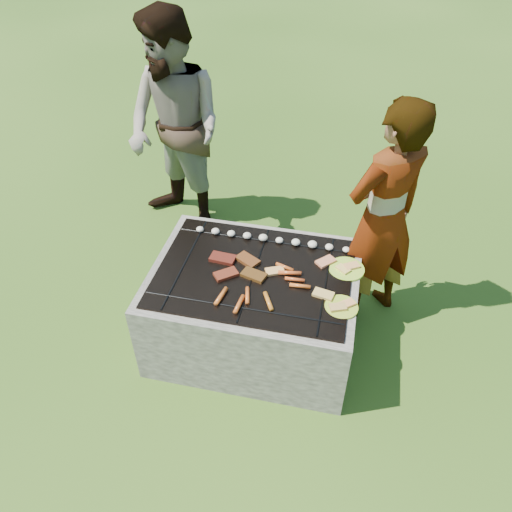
{
  "coord_description": "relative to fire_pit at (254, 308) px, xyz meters",
  "views": [
    {
      "loc": [
        0.52,
        -2.26,
        2.7
      ],
      "look_at": [
        0.0,
        0.05,
        0.7
      ],
      "focal_mm": 35.0,
      "sensor_mm": 36.0,
      "label": 1
    }
  ],
  "objects": [
    {
      "name": "sausages",
      "position": [
        0.1,
        -0.15,
        0.34
      ],
      "size": [
        0.53,
        0.48,
        0.03
      ],
      "color": "#CA6721",
      "rests_on": "fire_pit"
    },
    {
      "name": "cook",
      "position": [
        0.74,
        0.46,
        0.53
      ],
      "size": [
        0.7,
        0.68,
        1.63
      ],
      "primitive_type": "imported",
      "rotation": [
        0.0,
        0.0,
        3.85
      ],
      "color": "gray",
      "rests_on": "ground"
    },
    {
      "name": "bystander",
      "position": [
        -0.91,
        1.19,
        0.63
      ],
      "size": [
        1.11,
        1.04,
        1.82
      ],
      "primitive_type": "imported",
      "rotation": [
        0.0,
        0.0,
        -0.52
      ],
      "color": "gray",
      "rests_on": "ground"
    },
    {
      "name": "pork_slabs",
      "position": [
        -0.11,
        0.02,
        0.34
      ],
      "size": [
        0.4,
        0.31,
        0.02
      ],
      "color": "maroon",
      "rests_on": "fire_pit"
    },
    {
      "name": "mushrooms",
      "position": [
        0.05,
        0.32,
        0.35
      ],
      "size": [
        1.05,
        0.06,
        0.04
      ],
      "color": "beige",
      "rests_on": "fire_pit"
    },
    {
      "name": "bread_on_grate",
      "position": [
        0.34,
        0.04,
        0.34
      ],
      "size": [
        0.45,
        0.42,
        0.02
      ],
      "color": "tan",
      "rests_on": "fire_pit"
    },
    {
      "name": "plate_near",
      "position": [
        0.56,
        -0.18,
        0.33
      ],
      "size": [
        0.22,
        0.22,
        0.03
      ],
      "color": "gold",
      "rests_on": "fire_pit"
    },
    {
      "name": "lawn",
      "position": [
        0.0,
        0.0,
        -0.28
      ],
      "size": [
        60.0,
        60.0,
        0.0
      ],
      "primitive_type": "plane",
      "color": "#224511",
      "rests_on": "ground"
    },
    {
      "name": "fire_pit",
      "position": [
        0.0,
        0.0,
        0.0
      ],
      "size": [
        1.3,
        1.0,
        0.62
      ],
      "color": "#AAA097",
      "rests_on": "ground"
    },
    {
      "name": "plate_far",
      "position": [
        0.56,
        0.16,
        0.33
      ],
      "size": [
        0.25,
        0.25,
        0.03
      ],
      "color": "yellow",
      "rests_on": "fire_pit"
    }
  ]
}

